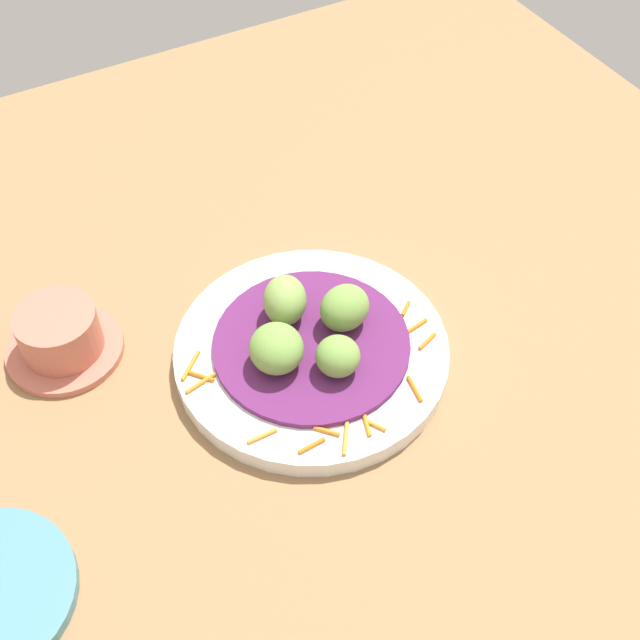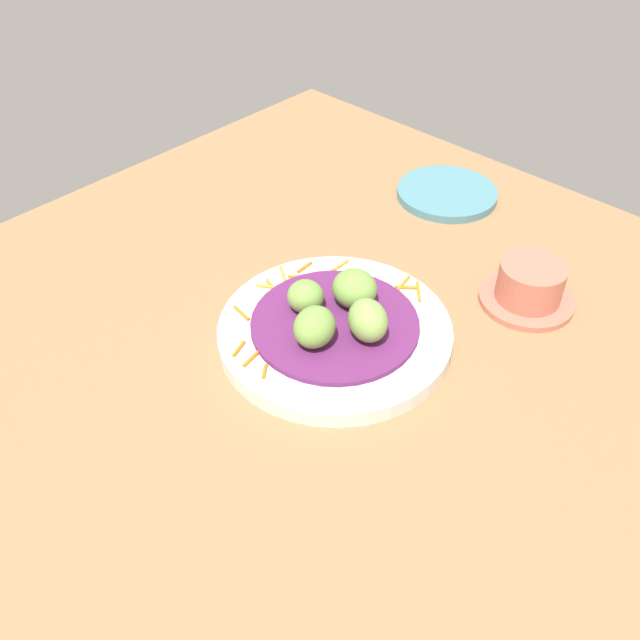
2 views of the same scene
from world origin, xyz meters
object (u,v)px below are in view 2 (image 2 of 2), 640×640
at_px(main_plate, 335,332).
at_px(guac_scoop_center, 355,289).
at_px(guac_scoop_right, 305,296).
at_px(guac_scoop_back, 315,327).
at_px(side_plate_small, 447,193).
at_px(guac_scoop_left, 366,320).
at_px(terracotta_bowl, 529,286).

bearing_deg(main_plate, guac_scoop_center, 98.99).
distance_m(main_plate, guac_scoop_right, 0.05).
height_order(guac_scoop_center, guac_scoop_back, guac_scoop_back).
height_order(guac_scoop_right, side_plate_small, guac_scoop_right).
bearing_deg(main_plate, guac_scoop_left, 8.99).
xyz_separation_m(guac_scoop_back, side_plate_small, (-0.10, 0.39, -0.04)).
relative_size(guac_scoop_center, guac_scoop_right, 1.28).
distance_m(main_plate, terracotta_bowl, 0.25).
bearing_deg(side_plate_small, guac_scoop_back, -76.15).
bearing_deg(guac_scoop_left, side_plate_small, 110.82).
xyz_separation_m(guac_scoop_right, terracotta_bowl, (0.17, 0.22, -0.02)).
height_order(main_plate, guac_scoop_center, guac_scoop_center).
distance_m(side_plate_small, terracotta_bowl, 0.25).
height_order(guac_scoop_center, guac_scoop_right, guac_scoop_center).
bearing_deg(main_plate, side_plate_small, 104.40).
bearing_deg(guac_scoop_right, guac_scoop_back, -36.01).
height_order(main_plate, guac_scoop_left, guac_scoop_left).
bearing_deg(main_plate, guac_scoop_right, -171.01).
xyz_separation_m(guac_scoop_right, side_plate_small, (-0.05, 0.35, -0.04)).
distance_m(guac_scoop_center, guac_scoop_right, 0.06).
relative_size(guac_scoop_center, guac_scoop_back, 1.05).
height_order(guac_scoop_left, side_plate_small, guac_scoop_left).
bearing_deg(side_plate_small, guac_scoop_right, -82.16).
bearing_deg(guac_scoop_left, guac_scoop_center, 143.99).
relative_size(guac_scoop_left, side_plate_small, 0.36).
relative_size(main_plate, terracotta_bowl, 2.32).
height_order(side_plate_small, terracotta_bowl, terracotta_bowl).
height_order(guac_scoop_center, terracotta_bowl, guac_scoop_center).
bearing_deg(side_plate_small, terracotta_bowl, -32.03).
bearing_deg(guac_scoop_center, main_plate, -81.01).
height_order(guac_scoop_left, guac_scoop_right, guac_scoop_left).
distance_m(main_plate, guac_scoop_center, 0.06).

